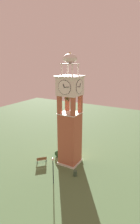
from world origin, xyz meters
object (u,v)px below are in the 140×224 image
object	(u,v)px
park_bench	(42,160)
lamp_post	(53,166)
clock_tower	(70,121)
trash_bin	(75,173)

from	to	relation	value
park_bench	lamp_post	distance (m)	6.21
clock_tower	park_bench	size ratio (longest dim) A/B	11.73
clock_tower	trash_bin	world-z (taller)	clock_tower
clock_tower	lamp_post	size ratio (longest dim) A/B	4.51
park_bench	trash_bin	world-z (taller)	park_bench
clock_tower	trash_bin	distance (m)	7.65
lamp_post	trash_bin	distance (m)	4.09
lamp_post	trash_bin	world-z (taller)	lamp_post
clock_tower	trash_bin	size ratio (longest dim) A/B	21.35
clock_tower	park_bench	xyz separation A→B (m)	(2.22, -4.02, -6.66)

